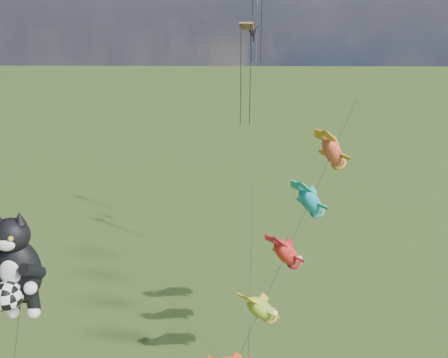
{
  "coord_description": "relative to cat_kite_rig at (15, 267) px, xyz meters",
  "views": [
    {
      "loc": [
        12.88,
        -22.52,
        21.71
      ],
      "look_at": [
        12.45,
        7.62,
        10.77
      ],
      "focal_mm": 40.0,
      "sensor_mm": 36.0,
      "label": 1
    }
  ],
  "objects": [
    {
      "name": "parafoil_rig",
      "position": [
        12.09,
        16.44,
        10.1
      ],
      "size": [
        1.99,
        17.52,
        26.47
      ],
      "rotation": [
        0.0,
        0.0,
        0.03
      ],
      "color": "brown",
      "rests_on": "ground"
    },
    {
      "name": "cat_kite_rig",
      "position": [
        0.0,
        0.0,
        0.0
      ],
      "size": [
        2.79,
        4.28,
        12.23
      ],
      "rotation": [
        0.0,
        0.0,
        -0.28
      ],
      "color": "brown",
      "rests_on": "ground"
    },
    {
      "name": "fish_windsock_rig",
      "position": [
        13.47,
        1.97,
        -0.2
      ],
      "size": [
        10.05,
        12.55,
        16.21
      ],
      "rotation": [
        0.0,
        0.0,
        -0.35
      ],
      "color": "brown",
      "rests_on": "ground"
    }
  ]
}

